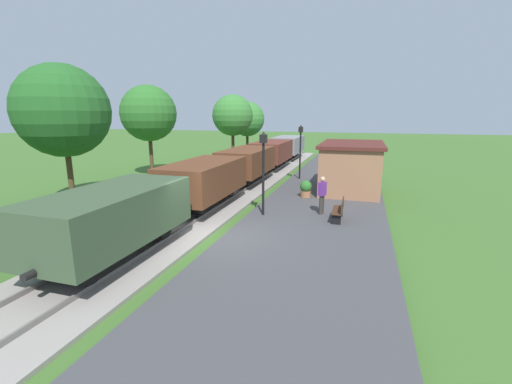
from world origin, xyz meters
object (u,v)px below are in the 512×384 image
(freight_train, at_px, (247,164))
(tree_trackside_mid, at_px, (63,111))
(tree_field_distant, at_px, (247,119))
(tree_field_left, at_px, (233,115))
(person_waiting, at_px, (322,194))
(lamp_post_far, at_px, (300,142))
(station_hut, at_px, (351,166))
(lamp_post_near, at_px, (263,158))
(potted_planter, at_px, (306,188))
(tree_trackside_far, at_px, (148,113))
(bench_near_hut, at_px, (339,210))

(freight_train, distance_m, tree_trackside_mid, 11.04)
(tree_field_distant, bearing_deg, freight_train, -71.53)
(tree_trackside_mid, distance_m, tree_field_left, 16.05)
(person_waiting, xyz_separation_m, lamp_post_far, (-2.48, 8.29, 1.62))
(station_hut, bearing_deg, person_waiting, -100.28)
(lamp_post_far, relative_size, tree_field_left, 0.58)
(lamp_post_near, bearing_deg, potted_planter, 71.93)
(tree_trackside_far, distance_m, tree_field_distant, 13.50)
(bench_near_hut, xyz_separation_m, potted_planter, (-2.02, 3.76, 0.00))
(station_hut, bearing_deg, tree_field_left, 140.90)
(tree_field_left, relative_size, tree_field_distant, 1.07)
(person_waiting, bearing_deg, lamp_post_far, -52.02)
(lamp_post_near, bearing_deg, tree_field_distant, 110.37)
(bench_near_hut, height_order, lamp_post_far, lamp_post_far)
(bench_near_hut, distance_m, tree_trackside_far, 17.07)
(potted_planter, distance_m, tree_field_left, 14.77)
(lamp_post_near, xyz_separation_m, lamp_post_far, (0.00, 9.20, 0.00))
(lamp_post_near, bearing_deg, freight_train, 113.75)
(person_waiting, relative_size, lamp_post_far, 0.46)
(freight_train, bearing_deg, tree_trackside_far, 174.57)
(person_waiting, bearing_deg, freight_train, -27.39)
(person_waiting, distance_m, potted_planter, 3.27)
(potted_planter, xyz_separation_m, tree_trackside_mid, (-11.46, -4.36, 4.07))
(potted_planter, distance_m, lamp_post_far, 5.82)
(station_hut, bearing_deg, tree_trackside_far, 173.52)
(potted_planter, bearing_deg, tree_trackside_mid, -159.17)
(potted_planter, relative_size, tree_trackside_mid, 0.13)
(station_hut, distance_m, person_waiting, 5.77)
(lamp_post_far, bearing_deg, station_hut, -36.89)
(lamp_post_near, relative_size, tree_trackside_mid, 0.52)
(tree_trackside_far, bearing_deg, potted_planter, -19.09)
(freight_train, xyz_separation_m, bench_near_hut, (6.60, -7.33, -0.68))
(station_hut, distance_m, potted_planter, 3.58)
(tree_field_left, bearing_deg, lamp_post_near, -64.59)
(station_hut, xyz_separation_m, lamp_post_near, (-3.50, -6.57, 1.15))
(person_waiting, relative_size, tree_trackside_far, 0.25)
(lamp_post_near, bearing_deg, station_hut, 61.94)
(freight_train, xyz_separation_m, person_waiting, (5.77, -6.58, -0.21))
(person_waiting, bearing_deg, lamp_post_near, 41.61)
(station_hut, distance_m, tree_field_distant, 18.82)
(lamp_post_near, xyz_separation_m, tree_field_left, (-7.29, 15.34, 1.72))
(tree_trackside_mid, bearing_deg, bench_near_hut, 2.55)
(bench_near_hut, height_order, potted_planter, potted_planter)
(tree_trackside_far, bearing_deg, person_waiting, -28.18)
(person_waiting, height_order, tree_trackside_far, tree_trackside_far)
(tree_trackside_mid, distance_m, tree_trackside_far, 8.74)
(potted_planter, bearing_deg, station_hut, 49.99)
(tree_field_left, bearing_deg, station_hut, -39.10)
(person_waiting, height_order, tree_field_left, tree_field_left)
(tree_trackside_far, xyz_separation_m, tree_field_left, (3.92, 7.10, -0.17))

